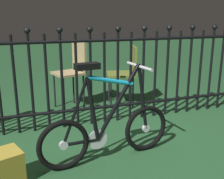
% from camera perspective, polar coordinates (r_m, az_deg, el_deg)
% --- Properties ---
extents(ground_plane, '(20.00, 20.00, 0.00)m').
position_cam_1_polar(ground_plane, '(2.75, 4.63, -12.04)').
color(ground_plane, '#26542E').
extents(iron_fence, '(3.80, 0.07, 1.17)m').
position_cam_1_polar(iron_fence, '(3.19, -1.92, 3.30)').
color(iron_fence, black).
rests_on(iron_fence, ground).
extents(bicycle, '(1.24, 0.40, 0.89)m').
position_cam_1_polar(bicycle, '(2.44, -0.99, -7.91)').
color(bicycle, black).
rests_on(bicycle, ground).
extents(chair_olive, '(0.46, 0.46, 0.83)m').
position_cam_1_polar(chair_olive, '(3.87, 2.94, 4.13)').
color(chair_olive, black).
rests_on(chair_olive, ground).
extents(chair_tan, '(0.46, 0.46, 0.90)m').
position_cam_1_polar(chair_tan, '(3.79, -8.02, 4.45)').
color(chair_tan, black).
rests_on(chair_tan, ground).
extents(display_crate, '(0.29, 0.29, 0.27)m').
position_cam_1_polar(display_crate, '(2.33, -21.05, -14.82)').
color(display_crate, '#B29933').
rests_on(display_crate, ground).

